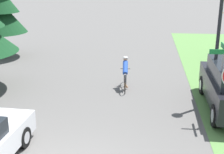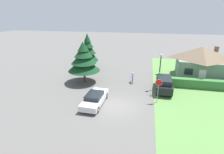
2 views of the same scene
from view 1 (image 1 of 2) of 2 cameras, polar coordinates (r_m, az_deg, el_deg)
name	(u,v)px [view 1 (image 1 of 2)]	position (r m, az deg, el deg)	size (l,w,h in m)	color
cyclist	(125,74)	(13.77, 2.43, 0.62)	(0.44, 1.80, 1.43)	black
street_lamp	(220,19)	(12.04, 19.15, 10.07)	(0.39, 0.39, 4.79)	black
street_name_sign	(222,70)	(10.77, 19.44, 1.28)	(0.90, 0.90, 2.70)	gray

